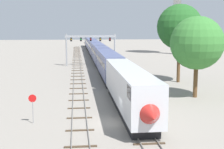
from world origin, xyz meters
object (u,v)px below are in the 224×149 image
(stop_sign, at_px, (33,105))
(trackside_tree_left, at_px, (197,43))
(signal_gantry, at_px, (91,42))
(trackside_tree_mid, at_px, (180,27))
(passenger_train, at_px, (96,50))

(stop_sign, xyz_separation_m, trackside_tree_left, (19.97, 9.52, 5.34))
(signal_gantry, distance_m, trackside_tree_mid, 28.16)
(passenger_train, xyz_separation_m, trackside_tree_mid, (11.43, -38.84, 6.65))
(stop_sign, height_order, trackside_tree_left, trackside_tree_left)
(passenger_train, relative_size, signal_gantry, 11.07)
(trackside_tree_left, bearing_deg, signal_gantry, 108.76)
(signal_gantry, distance_m, trackside_tree_left, 38.05)
(signal_gantry, bearing_deg, trackside_tree_mid, -60.67)
(passenger_train, height_order, trackside_tree_mid, trackside_tree_mid)
(passenger_train, height_order, stop_sign, passenger_train)
(passenger_train, distance_m, stop_sign, 60.84)
(signal_gantry, relative_size, trackside_tree_mid, 0.93)
(trackside_tree_mid, bearing_deg, stop_sign, -135.34)
(trackside_tree_left, xyz_separation_m, trackside_tree_mid, (1.45, 11.66, 2.05))
(signal_gantry, relative_size, stop_sign, 4.20)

